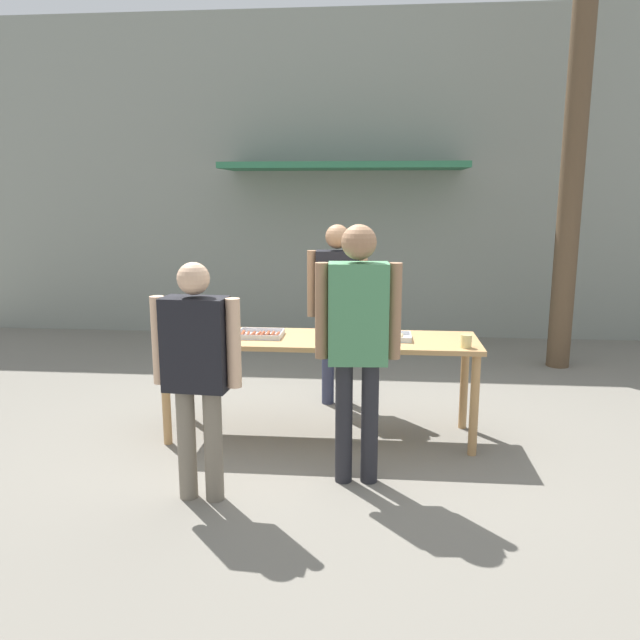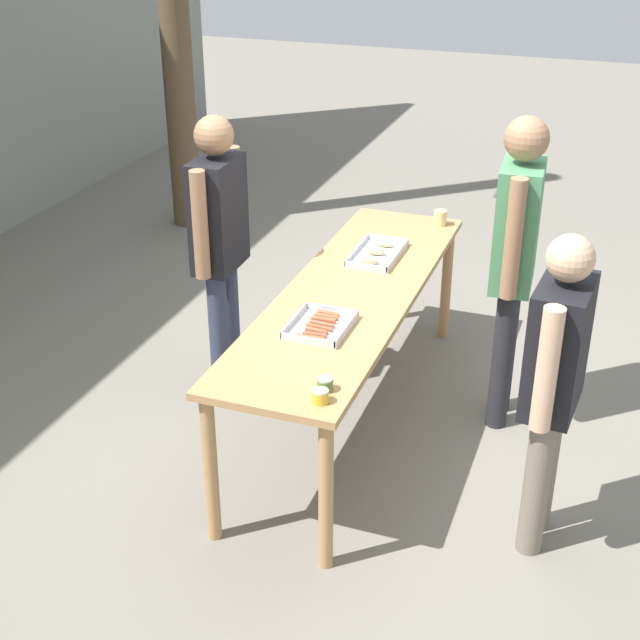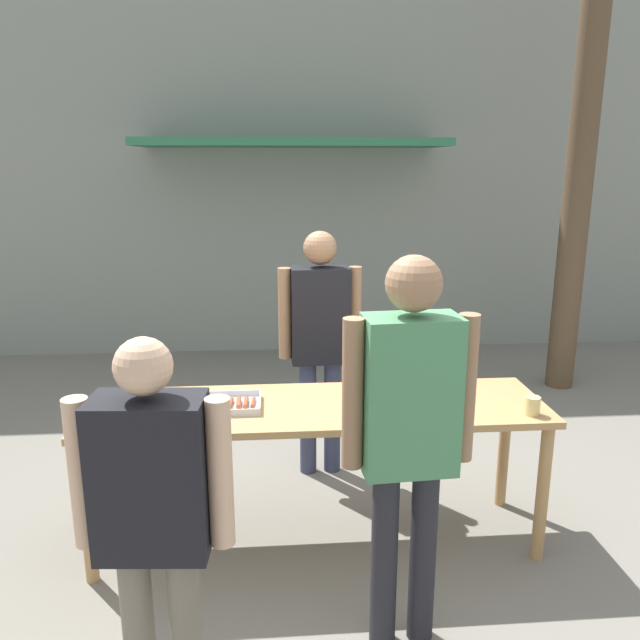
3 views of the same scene
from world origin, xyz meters
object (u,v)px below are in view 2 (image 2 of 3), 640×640
object	(u,v)px
beer_cup	(440,218)
person_customer_with_cup	(515,247)
person_customer_holding_hotdog	(555,371)
condiment_jar_ketchup	(325,384)
food_tray_buns	(376,253)
food_tray_sausages	(320,326)
person_server_behind_table	(219,233)
condiment_jar_mustard	(321,396)

from	to	relation	value
beer_cup	person_customer_with_cup	bearing A→B (deg)	-143.75
beer_cup	person_customer_with_cup	distance (m)	1.04
person_customer_holding_hotdog	person_customer_with_cup	distance (m)	1.11
condiment_jar_ketchup	food_tray_buns	bearing A→B (deg)	8.34
food_tray_sausages	condiment_jar_ketchup	distance (m)	0.60
food_tray_buns	person_server_behind_table	distance (m)	0.96
food_tray_sausages	person_customer_with_cup	xyz separation A→B (m)	(0.85, -0.84, 0.23)
condiment_jar_ketchup	person_customer_with_cup	xyz separation A→B (m)	(1.40, -0.61, 0.22)
person_customer_holding_hotdog	condiment_jar_mustard	bearing A→B (deg)	-59.50
person_server_behind_table	person_customer_with_cup	bearing A→B (deg)	-83.26
person_server_behind_table	person_customer_holding_hotdog	world-z (taller)	person_server_behind_table
food_tray_sausages	condiment_jar_mustard	world-z (taller)	condiment_jar_mustard
condiment_jar_ketchup	person_server_behind_table	bearing A→B (deg)	43.09
food_tray_buns	person_server_behind_table	bearing A→B (deg)	116.43
condiment_jar_ketchup	person_server_behind_table	world-z (taller)	person_server_behind_table
condiment_jar_mustard	person_customer_with_cup	xyz separation A→B (m)	(1.51, -0.60, 0.22)
person_customer_holding_hotdog	food_tray_buns	bearing A→B (deg)	-130.80
food_tray_sausages	food_tray_buns	bearing A→B (deg)	0.09
condiment_jar_mustard	condiment_jar_ketchup	bearing A→B (deg)	8.58
person_server_behind_table	beer_cup	bearing A→B (deg)	-47.05
condiment_jar_mustard	person_customer_with_cup	size ratio (longest dim) A/B	0.04
food_tray_buns	person_customer_holding_hotdog	world-z (taller)	person_customer_holding_hotdog
food_tray_buns	condiment_jar_ketchup	world-z (taller)	same
person_server_behind_table	person_customer_holding_hotdog	size ratio (longest dim) A/B	1.09
person_server_behind_table	person_customer_holding_hotdog	xyz separation A→B (m)	(-0.78, -2.05, -0.10)
food_tray_buns	beer_cup	xyz separation A→B (m)	(0.66, -0.24, 0.03)
food_tray_buns	person_customer_with_cup	size ratio (longest dim) A/B	0.26
person_customer_holding_hotdog	food_tray_sausages	bearing A→B (deg)	-94.77
food_tray_buns	person_customer_with_cup	bearing A→B (deg)	-101.27
condiment_jar_mustard	beer_cup	world-z (taller)	beer_cup
food_tray_buns	person_customer_with_cup	xyz separation A→B (m)	(-0.17, -0.84, 0.23)
food_tray_sausages	condiment_jar_ketchup	size ratio (longest dim) A/B	4.98
beer_cup	person_customer_with_cup	world-z (taller)	person_customer_with_cup
food_tray_sausages	condiment_jar_mustard	distance (m)	0.71
person_server_behind_table	condiment_jar_mustard	bearing A→B (deg)	-140.69
person_server_behind_table	person_customer_holding_hotdog	distance (m)	2.20
beer_cup	person_server_behind_table	distance (m)	1.54
person_customer_with_cup	condiment_jar_mustard	bearing A→B (deg)	-25.44
condiment_jar_ketchup	person_server_behind_table	distance (m)	1.59
food_tray_buns	condiment_jar_mustard	distance (m)	1.69
food_tray_buns	beer_cup	bearing A→B (deg)	-20.15
food_tray_sausages	condiment_jar_ketchup	xyz separation A→B (m)	(-0.56, -0.23, 0.02)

